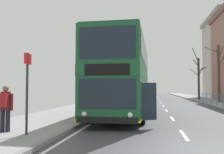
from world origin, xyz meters
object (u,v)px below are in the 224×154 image
Objects in this scene: double_decker_bus_main at (123,78)px; pedestrian_with_backpack at (5,105)px; bare_tree_far_01 at (199,76)px; bare_tree_far_00 at (219,72)px; bus_stop_sign_near at (27,84)px.

double_decker_bus_main is 7.34m from pedestrian_with_backpack.
double_decker_bus_main is 1.43× the size of bare_tree_far_01.
bare_tree_far_00 is at bearing 58.80° from pedestrian_with_backpack.
bare_tree_far_01 reaches higher than bus_stop_sign_near.
bare_tree_far_01 reaches higher than pedestrian_with_backpack.
bus_stop_sign_near is (-2.50, -6.67, -0.48)m from double_decker_bus_main.
double_decker_bus_main is 7.14m from bus_stop_sign_near.
pedestrian_with_backpack is 0.26× the size of bare_tree_far_00.
bare_tree_far_00 is at bearing 61.25° from bus_stop_sign_near.
pedestrian_with_backpack is 30.22m from bare_tree_far_01.
bare_tree_far_01 reaches higher than bare_tree_far_00.
bare_tree_far_01 is at bearing 69.00° from bus_stop_sign_near.
bare_tree_far_00 is 0.89× the size of bare_tree_far_01.
pedestrian_with_backpack is (-3.52, -6.33, -1.20)m from double_decker_bus_main.
bus_stop_sign_near is at bearing -18.63° from pedestrian_with_backpack.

